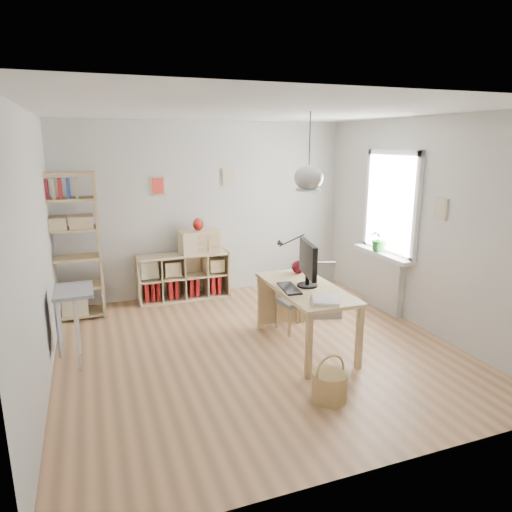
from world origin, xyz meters
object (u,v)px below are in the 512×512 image
object	(u,v)px
chair	(292,297)
drawer_chest	(199,242)
cube_shelf	(182,280)
storage_chest	(316,297)
desk	(305,294)
tall_bookshelf	(68,241)
monitor	(308,262)

from	to	relation	value
chair	drawer_chest	size ratio (longest dim) A/B	1.24
cube_shelf	storage_chest	bearing A→B (deg)	-37.01
desk	tall_bookshelf	xyz separation A→B (m)	(-2.59, 1.95, 0.43)
chair	desk	bearing A→B (deg)	-104.92
chair	storage_chest	bearing A→B (deg)	29.25
chair	tall_bookshelf	bearing A→B (deg)	145.59
tall_bookshelf	drawer_chest	distance (m)	1.87
tall_bookshelf	drawer_chest	xyz separation A→B (m)	(1.85, 0.24, -0.19)
desk	drawer_chest	bearing A→B (deg)	108.61
monitor	drawer_chest	world-z (taller)	monitor
cube_shelf	monitor	distance (m)	2.57
tall_bookshelf	storage_chest	distance (m)	3.50
cube_shelf	tall_bookshelf	world-z (taller)	tall_bookshelf
desk	drawer_chest	xyz separation A→B (m)	(-0.74, 2.19, 0.24)
desk	tall_bookshelf	size ratio (longest dim) A/B	0.75
tall_bookshelf	chair	xyz separation A→B (m)	(2.67, -1.41, -0.66)
desk	tall_bookshelf	bearing A→B (deg)	142.99
desk	tall_bookshelf	distance (m)	3.27
storage_chest	cube_shelf	bearing A→B (deg)	160.90
cube_shelf	chair	size ratio (longest dim) A/B	1.86
cube_shelf	tall_bookshelf	size ratio (longest dim) A/B	0.70
storage_chest	drawer_chest	xyz separation A→B (m)	(-1.40, 1.23, 0.67)
cube_shelf	monitor	size ratio (longest dim) A/B	2.34
drawer_chest	tall_bookshelf	bearing A→B (deg)	179.85
cube_shelf	tall_bookshelf	xyz separation A→B (m)	(-1.56, -0.28, 0.79)
cube_shelf	drawer_chest	xyz separation A→B (m)	(0.28, -0.04, 0.59)
chair	monitor	distance (m)	0.82
cube_shelf	drawer_chest	bearing A→B (deg)	-8.22
cube_shelf	drawer_chest	world-z (taller)	drawer_chest
tall_bookshelf	storage_chest	xyz separation A→B (m)	(3.25, -0.99, -0.86)
storage_chest	monitor	distance (m)	1.41
tall_bookshelf	drawer_chest	world-z (taller)	tall_bookshelf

